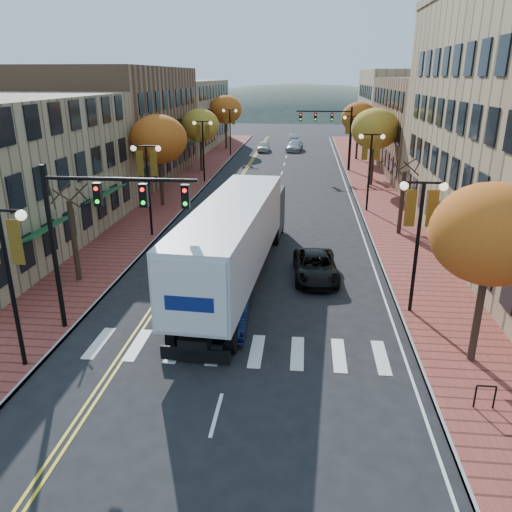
# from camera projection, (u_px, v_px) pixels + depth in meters

# --- Properties ---
(ground) EXTENTS (200.00, 200.00, 0.00)m
(ground) POSITION_uv_depth(u_px,v_px,m) (226.00, 379.00, 17.77)
(ground) COLOR black
(ground) RESTS_ON ground
(sidewalk_left) EXTENTS (4.00, 85.00, 0.15)m
(sidewalk_left) POSITION_uv_depth(u_px,v_px,m) (186.00, 185.00, 48.98)
(sidewalk_left) COLOR brown
(sidewalk_left) RESTS_ON ground
(sidewalk_right) EXTENTS (4.00, 85.00, 0.15)m
(sidewalk_right) POSITION_uv_depth(u_px,v_px,m) (373.00, 189.00, 47.32)
(sidewalk_right) COLOR brown
(sidewalk_right) RESTS_ON ground
(building_left_mid) EXTENTS (12.00, 24.00, 11.00)m
(building_left_mid) POSITION_uv_depth(u_px,v_px,m) (115.00, 124.00, 51.14)
(building_left_mid) COLOR brown
(building_left_mid) RESTS_ON ground
(building_left_far) EXTENTS (12.00, 26.00, 9.50)m
(building_left_far) POSITION_uv_depth(u_px,v_px,m) (176.00, 114.00, 74.79)
(building_left_far) COLOR #9E8966
(building_left_far) RESTS_ON ground
(building_right_mid) EXTENTS (15.00, 24.00, 10.00)m
(building_right_mid) POSITION_uv_depth(u_px,v_px,m) (455.00, 127.00, 53.65)
(building_right_mid) COLOR brown
(building_right_mid) RESTS_ON ground
(building_right_far) EXTENTS (15.00, 20.00, 11.00)m
(building_right_far) POSITION_uv_depth(u_px,v_px,m) (415.00, 109.00, 74.06)
(building_right_far) COLOR #9E8966
(building_right_far) RESTS_ON ground
(tree_left_a) EXTENTS (0.28, 0.28, 4.20)m
(tree_left_a) POSITION_uv_depth(u_px,v_px,m) (74.00, 241.00, 25.31)
(tree_left_a) COLOR #382619
(tree_left_a) RESTS_ON sidewalk_left
(tree_left_b) EXTENTS (4.48, 4.48, 7.21)m
(tree_left_b) POSITION_uv_depth(u_px,v_px,m) (159.00, 139.00, 39.19)
(tree_left_b) COLOR #382619
(tree_left_b) RESTS_ON sidewalk_left
(tree_left_c) EXTENTS (4.16, 4.16, 6.69)m
(tree_left_c) POSITION_uv_depth(u_px,v_px,m) (200.00, 125.00, 54.30)
(tree_left_c) COLOR #382619
(tree_left_c) RESTS_ON sidewalk_left
(tree_left_d) EXTENTS (4.61, 4.61, 7.42)m
(tree_left_d) POSITION_uv_depth(u_px,v_px,m) (226.00, 110.00, 70.95)
(tree_left_d) COLOR #382619
(tree_left_d) RESTS_ON sidewalk_left
(tree_right_a) EXTENTS (4.16, 4.16, 6.69)m
(tree_right_a) POSITION_uv_depth(u_px,v_px,m) (491.00, 234.00, 17.08)
(tree_right_a) COLOR #382619
(tree_right_a) RESTS_ON sidewalk_right
(tree_right_b) EXTENTS (0.28, 0.28, 4.20)m
(tree_right_b) POSITION_uv_depth(u_px,v_px,m) (402.00, 203.00, 33.01)
(tree_right_b) COLOR #382619
(tree_right_b) RESTS_ON sidewalk_right
(tree_right_c) EXTENTS (4.48, 4.48, 7.21)m
(tree_right_c) POSITION_uv_depth(u_px,v_px,m) (375.00, 129.00, 46.89)
(tree_right_c) COLOR #382619
(tree_right_c) RESTS_ON sidewalk_right
(tree_right_d) EXTENTS (4.35, 4.35, 7.00)m
(tree_right_d) POSITION_uv_depth(u_px,v_px,m) (359.00, 117.00, 61.91)
(tree_right_d) COLOR #382619
(tree_right_d) RESTS_ON sidewalk_right
(lamp_left_a) EXTENTS (1.96, 0.36, 6.05)m
(lamp_left_a) POSITION_uv_depth(u_px,v_px,m) (6.00, 259.00, 16.99)
(lamp_left_a) COLOR black
(lamp_left_a) RESTS_ON ground
(lamp_left_b) EXTENTS (1.96, 0.36, 6.05)m
(lamp_left_b) POSITION_uv_depth(u_px,v_px,m) (148.00, 173.00, 31.96)
(lamp_left_b) COLOR black
(lamp_left_b) RESTS_ON ground
(lamp_left_c) EXTENTS (1.96, 0.36, 6.05)m
(lamp_left_c) POSITION_uv_depth(u_px,v_px,m) (203.00, 139.00, 48.80)
(lamp_left_c) COLOR black
(lamp_left_c) RESTS_ON ground
(lamp_left_d) EXTENTS (1.96, 0.36, 6.05)m
(lamp_left_d) POSITION_uv_depth(u_px,v_px,m) (230.00, 123.00, 65.65)
(lamp_left_d) COLOR black
(lamp_left_d) RESTS_ON ground
(lamp_right_a) EXTENTS (1.96, 0.36, 6.05)m
(lamp_right_a) POSITION_uv_depth(u_px,v_px,m) (420.00, 222.00, 21.22)
(lamp_right_a) COLOR black
(lamp_right_a) RESTS_ON ground
(lamp_right_b) EXTENTS (1.96, 0.36, 6.05)m
(lamp_right_b) POSITION_uv_depth(u_px,v_px,m) (370.00, 157.00, 38.07)
(lamp_right_b) COLOR black
(lamp_right_b) RESTS_ON ground
(lamp_right_c) EXTENTS (1.96, 0.36, 6.05)m
(lamp_right_c) POSITION_uv_depth(u_px,v_px,m) (351.00, 132.00, 54.91)
(lamp_right_c) COLOR black
(lamp_right_c) RESTS_ON ground
(traffic_mast_near) EXTENTS (6.10, 0.35, 7.00)m
(traffic_mast_near) POSITION_uv_depth(u_px,v_px,m) (96.00, 219.00, 19.40)
(traffic_mast_near) COLOR black
(traffic_mast_near) RESTS_ON ground
(traffic_mast_far) EXTENTS (6.10, 0.34, 7.00)m
(traffic_mast_far) POSITION_uv_depth(u_px,v_px,m) (333.00, 126.00, 54.88)
(traffic_mast_far) COLOR black
(traffic_mast_far) RESTS_ON ground
(semi_truck) EXTENTS (4.02, 18.02, 4.47)m
(semi_truck) POSITION_uv_depth(u_px,v_px,m) (238.00, 232.00, 25.53)
(semi_truck) COLOR black
(semi_truck) RESTS_ON ground
(navy_sedan) EXTENTS (1.88, 4.92, 1.60)m
(navy_sedan) POSITION_uv_depth(u_px,v_px,m) (230.00, 305.00, 21.60)
(navy_sedan) COLOR #0D1634
(navy_sedan) RESTS_ON ground
(black_suv) EXTENTS (2.53, 4.99, 1.35)m
(black_suv) POSITION_uv_depth(u_px,v_px,m) (316.00, 266.00, 26.35)
(black_suv) COLOR black
(black_suv) RESTS_ON ground
(car_far_white) EXTENTS (1.64, 4.07, 1.39)m
(car_far_white) POSITION_uv_depth(u_px,v_px,m) (264.00, 146.00, 70.79)
(car_far_white) COLOR silver
(car_far_white) RESTS_ON ground
(car_far_silver) EXTENTS (2.65, 5.18, 1.44)m
(car_far_silver) POSITION_uv_depth(u_px,v_px,m) (295.00, 146.00, 71.21)
(car_far_silver) COLOR #AAABB2
(car_far_silver) RESTS_ON ground
(car_far_oncoming) EXTENTS (1.86, 4.09, 1.30)m
(car_far_oncoming) POSITION_uv_depth(u_px,v_px,m) (293.00, 138.00, 81.23)
(car_far_oncoming) COLOR #B4B4BC
(car_far_oncoming) RESTS_ON ground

